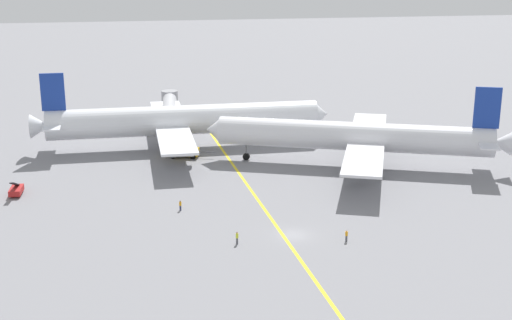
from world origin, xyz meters
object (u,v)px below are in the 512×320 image
object	(u,v)px
ground_crew_ramp_agent_by_cones	(237,238)
jet_bridge	(169,104)
airliner_being_pushed	(356,137)
gse_belt_loader_portside	(16,190)
pushback_tug	(183,151)
ground_crew_wing_walker_right	(346,235)
ground_crew_marshaller_foreground	(180,205)
airliner_at_gate_left	(183,120)

from	to	relation	value
ground_crew_ramp_agent_by_cones	jet_bridge	bearing A→B (deg)	94.28
airliner_being_pushed	gse_belt_loader_portside	world-z (taller)	airliner_being_pushed
pushback_tug	jet_bridge	xyz separation A→B (m)	(-1.06, 28.93, 2.89)
ground_crew_wing_walker_right	ground_crew_ramp_agent_by_cones	distance (m)	14.75
ground_crew_wing_walker_right	ground_crew_marshaller_foreground	size ratio (longest dim) A/B	1.04
airliner_at_gate_left	ground_crew_wing_walker_right	world-z (taller)	airliner_at_gate_left
pushback_tug	ground_crew_wing_walker_right	world-z (taller)	pushback_tug
ground_crew_wing_walker_right	jet_bridge	world-z (taller)	jet_bridge
ground_crew_marshaller_foreground	jet_bridge	world-z (taller)	jet_bridge
airliner_at_gate_left	jet_bridge	world-z (taller)	airliner_at_gate_left
ground_crew_marshaller_foreground	pushback_tug	bearing A→B (deg)	85.19
airliner_at_gate_left	gse_belt_loader_portside	distance (m)	37.31
jet_bridge	gse_belt_loader_portside	bearing A→B (deg)	-120.25
airliner_being_pushed	ground_crew_ramp_agent_by_cones	xyz separation A→B (m)	(-25.96, -31.58, -4.50)
ground_crew_wing_walker_right	pushback_tug	bearing A→B (deg)	113.38
pushback_tug	ground_crew_ramp_agent_by_cones	distance (m)	42.52
gse_belt_loader_portside	ground_crew_marshaller_foreground	xyz separation A→B (m)	(25.44, -11.37, -0.02)
pushback_tug	jet_bridge	world-z (taller)	jet_bridge
airliner_being_pushed	gse_belt_loader_portside	size ratio (longest dim) A/B	10.59
airliner_being_pushed	ground_crew_ramp_agent_by_cones	distance (m)	41.13
ground_crew_ramp_agent_by_cones	jet_bridge	xyz separation A→B (m)	(-5.33, 71.23, 3.20)
airliner_being_pushed	ground_crew_wing_walker_right	distance (m)	35.25
airliner_at_gate_left	pushback_tug	distance (m)	8.12
airliner_at_gate_left	ground_crew_wing_walker_right	bearing A→B (deg)	-69.97
airliner_being_pushed	jet_bridge	world-z (taller)	airliner_being_pushed
airliner_being_pushed	jet_bridge	distance (m)	50.53
airliner_being_pushed	pushback_tug	world-z (taller)	airliner_being_pushed
airliner_at_gate_left	pushback_tug	bearing A→B (deg)	-93.71
ground_crew_ramp_agent_by_cones	ground_crew_marshaller_foreground	xyz separation A→B (m)	(-6.66, 13.95, -0.10)
ground_crew_wing_walker_right	ground_crew_ramp_agent_by_cones	world-z (taller)	ground_crew_ramp_agent_by_cones
ground_crew_marshaller_foreground	jet_bridge	bearing A→B (deg)	88.67
airliner_at_gate_left	ground_crew_marshaller_foreground	xyz separation A→B (m)	(-2.84, -35.26, -4.65)
airliner_being_pushed	ground_crew_marshaller_foreground	distance (m)	37.36
gse_belt_loader_portside	ground_crew_marshaller_foreground	world-z (taller)	gse_belt_loader_portside
ground_crew_ramp_agent_by_cones	ground_crew_wing_walker_right	bearing A→B (deg)	-5.83
gse_belt_loader_portside	jet_bridge	bearing A→B (deg)	59.75
ground_crew_wing_walker_right	jet_bridge	bearing A→B (deg)	105.38
airliner_being_pushed	ground_crew_ramp_agent_by_cones	size ratio (longest dim) A/B	30.19
airliner_at_gate_left	gse_belt_loader_portside	world-z (taller)	airliner_at_gate_left
gse_belt_loader_portside	airliner_being_pushed	bearing A→B (deg)	6.15
pushback_tug	ground_crew_ramp_agent_by_cones	size ratio (longest dim) A/B	5.00
airliner_being_pushed	pushback_tug	bearing A→B (deg)	160.46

